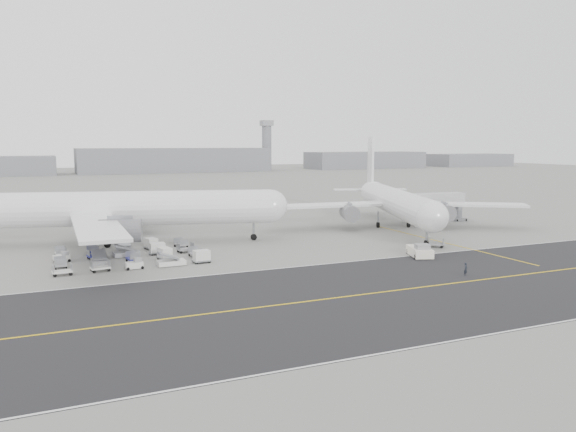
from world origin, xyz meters
name	(u,v)px	position (x,y,z in m)	size (l,w,h in m)	color
ground	(295,263)	(0.00, 0.00, 0.00)	(700.00, 700.00, 0.00)	gray
taxiway	(399,290)	(5.02, -17.98, 0.01)	(220.00, 59.00, 0.03)	#252527
horizon_buildings	(158,172)	(30.00, 260.00, 0.00)	(520.00, 28.00, 28.00)	gray
control_tower	(267,144)	(100.00, 265.00, 16.25)	(7.00, 7.00, 31.25)	gray
airliner_a	(112,209)	(-21.55, 26.15, 5.90)	(58.16, 56.87, 20.48)	white
airliner_b	(394,201)	(31.87, 22.69, 5.26)	(49.78, 50.69, 18.26)	white
pushback_tug	(420,251)	(18.89, -3.22, 0.86)	(4.39, 7.32, 2.09)	white
jet_bridge	(430,202)	(43.27, 26.12, 4.44)	(17.03, 4.58, 6.38)	gray
gse_cluster	(129,260)	(-20.91, 11.99, 0.00)	(25.52, 20.26, 1.88)	gray
stray_dolly	(436,247)	(26.04, 2.15, 0.00)	(1.61, 2.61, 1.61)	silver
ground_crew_a	(466,269)	(16.77, -15.50, 0.85)	(0.62, 0.40, 1.69)	black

